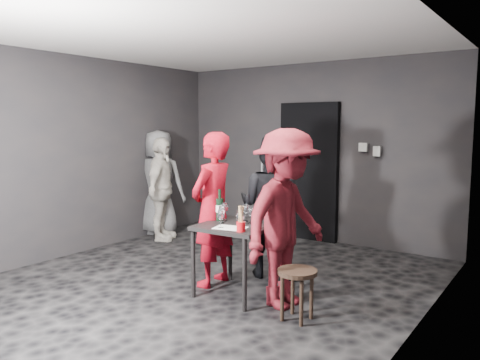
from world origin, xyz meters
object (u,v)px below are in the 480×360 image
Objects in this scene: server_red at (212,199)px; bystander_grey at (159,176)px; tasting_table at (237,234)px; woman_black at (271,199)px; bystander_cream at (161,186)px; man_maroon at (287,205)px; wine_bottle at (220,209)px; breadstick_cup at (241,219)px; hand_truck at (270,222)px; stool at (297,280)px.

bystander_grey is at bearing -124.52° from server_red.
tasting_table is at bearing 130.46° from bystander_grey.
woman_black reaches higher than bystander_cream.
server_red is 0.98m from man_maroon.
breadstick_cup is (0.48, -0.29, -0.01)m from wine_bottle.
bystander_cream reaches higher than hand_truck.
hand_truck is 3.03m from breadstick_cup.
bystander_cream is (-2.31, 1.24, 0.18)m from tasting_table.
man_maroon reaches higher than bystander_cream.
woman_black reaches higher than tasting_table.
tasting_table is 0.34m from wine_bottle.
stool is (0.82, -0.21, -0.27)m from tasting_table.
breadstick_cup is at bearing -31.12° from wine_bottle.
bystander_cream is 0.88× the size of bystander_grey.
server_red is 2.60m from bystander_grey.
server_red is 0.95× the size of man_maroon.
bystander_cream is at bearing -136.34° from hand_truck.
tasting_table is 1.60× the size of stool.
breadstick_cup is (0.27, -0.99, -0.04)m from woman_black.
man_maroon is at bearing 135.65° from bystander_grey.
tasting_table is at bearing -145.89° from bystander_cream.
tasting_table is (1.07, -2.41, 0.42)m from hand_truck.
wine_bottle is 0.56m from breadstick_cup.
server_red is (-1.23, 0.33, 0.58)m from stool.
stool is 1.39m from woman_black.
hand_truck is at bearing -166.24° from server_red.
man_maroon is (0.97, -0.08, 0.05)m from server_red.
tasting_table is 0.39× the size of server_red.
stool is 0.23× the size of man_maroon.
server_red reaches higher than bystander_cream.
woman_black is (0.37, 0.62, -0.05)m from server_red.
wine_bottle is 1.27× the size of breadstick_cup.
breadstick_cup is (2.84, -1.76, -0.07)m from bystander_grey.
man_maroon is 5.91× the size of wine_bottle.
man_maroon is 3.50m from bystander_grey.
bystander_grey reaches higher than hand_truck.
bystander_grey is at bearing 148.28° from breadstick_cup.
woman_black is at bearing -130.03° from bystander_cream.
tasting_table is 3.03m from bystander_grey.
bystander_grey is (-1.54, -0.91, 0.71)m from hand_truck.
hand_truck is 2.59m from wine_bottle.
bystander_cream is (-1.89, 1.12, -0.12)m from server_red.
server_red is 1.15× the size of bystander_cream.
man_maroon is at bearing -55.39° from hand_truck.
man_maroon is at bearing 83.20° from server_red.
breadstick_cup is (0.64, -0.37, -0.08)m from server_red.
stool is at bearing 4.01° from breadstick_cup.
tasting_table is 2.80× the size of breadstick_cup.
tasting_table is 0.37× the size of man_maroon.
server_red is 1.05× the size of woman_black.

